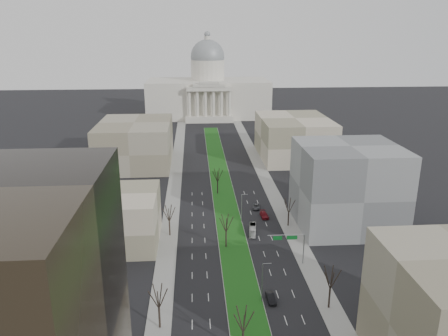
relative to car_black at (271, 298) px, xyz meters
name	(u,v)px	position (x,y,z in m)	size (l,w,h in m)	color
ground	(223,194)	(-5.65, 64.72, -0.76)	(600.00, 600.00, 0.00)	black
median	(223,194)	(-5.65, 63.71, -0.66)	(8.00, 222.03, 0.20)	#999993
sidewalk_left	(170,225)	(-23.15, 39.72, -0.69)	(5.00, 330.00, 0.15)	gray
sidewalk_right	(287,221)	(11.85, 39.72, -0.69)	(5.00, 330.00, 0.15)	gray
capitol	(208,92)	(-5.65, 214.31, 15.54)	(80.00, 46.00, 55.00)	beige
building_beige_left	(109,219)	(-38.65, 29.72, 6.24)	(26.00, 22.00, 14.00)	gray
building_grey_right	(347,186)	(28.35, 36.72, 11.24)	(28.00, 26.00, 24.00)	slate
building_far_left	(136,143)	(-40.65, 104.72, 8.24)	(30.00, 40.00, 18.00)	gray
building_far_right	(294,138)	(29.35, 109.72, 8.24)	(30.00, 40.00, 18.00)	gray
tree_left_mid	(158,296)	(-22.85, -7.28, 6.23)	(5.40, 5.40, 9.72)	black
tree_left_far	(169,213)	(-22.85, 32.72, 6.08)	(5.28, 5.28, 9.50)	black
tree_right_mid	(331,277)	(11.55, -3.28, 6.39)	(5.52, 5.52, 9.94)	black
tree_right_far	(289,205)	(11.55, 36.72, 5.77)	(5.04, 5.04, 9.07)	black
tree_median_a	(243,319)	(-7.65, -15.28, 6.23)	(5.40, 5.40, 9.72)	black
tree_median_b	(226,223)	(-7.65, 24.72, 6.23)	(5.40, 5.40, 9.72)	black
tree_median_c	(218,175)	(-7.65, 64.72, 6.23)	(5.40, 5.40, 9.72)	black
streetlamp_median_b	(263,282)	(-1.89, -0.28, 4.05)	(1.90, 0.20, 9.16)	gray
streetlamp_median_c	(242,208)	(-1.89, 39.72, 4.05)	(1.90, 0.20, 9.16)	gray
mast_arm_signs	(293,242)	(7.84, 14.75, 5.34)	(9.12, 0.24, 8.09)	gray
car_black	(271,298)	(0.00, 0.00, 0.00)	(1.62, 4.64, 1.53)	black
car_red	(264,215)	(5.52, 43.45, -0.01)	(2.13, 5.23, 1.52)	maroon
car_grey_far	(256,207)	(4.04, 50.51, -0.10)	(2.21, 4.79, 1.33)	#505158
box_van	(253,230)	(0.47, 32.59, 0.31)	(1.81, 7.74, 2.16)	silver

